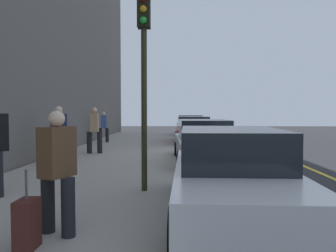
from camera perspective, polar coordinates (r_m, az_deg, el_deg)
name	(u,v)px	position (r m, az deg, el deg)	size (l,w,h in m)	color
ground_plane	(204,161)	(12.25, 6.12, -5.93)	(56.00, 56.00, 0.00)	#28282B
sidewalk	(113,158)	(12.41, -9.31, -5.49)	(28.00, 4.60, 0.15)	#A39E93
lane_stripe_centre	(292,161)	(12.92, 20.49, -5.62)	(28.00, 0.14, 0.01)	gold
snow_bank_curb	(185,161)	(11.46, 2.93, -5.95)	(4.99, 0.56, 0.22)	white
parked_car_charcoal	(190,126)	(23.52, 3.80, -0.01)	(4.33, 1.94, 1.51)	black
parked_car_red	(193,131)	(17.97, 4.30, -0.80)	(4.38, 1.94, 1.51)	black
parked_car_silver	(204,142)	(11.33, 6.14, -2.76)	(4.57, 2.01, 1.51)	black
parked_car_white	(231,176)	(5.57, 10.75, -8.33)	(4.44, 2.00, 1.51)	black
pedestrian_tan_coat	(94,129)	(13.39, -12.46, -0.47)	(0.52, 0.59, 1.81)	black
pedestrian_navy_coat	(59,133)	(10.89, -18.14, -1.21)	(0.58, 0.56, 1.81)	black
pedestrian_blue_coat	(104,126)	(18.09, -10.95, 0.00)	(0.49, 0.52, 1.62)	black
pedestrian_brown_coat	(57,169)	(4.71, -18.39, -6.96)	(0.53, 0.51, 1.66)	black
traffic_light_pole	(144,57)	(6.99, -4.13, 11.65)	(0.35, 0.26, 4.05)	#2D2D19
rolling_suitcase	(27,224)	(4.48, -22.96, -15.20)	(0.34, 0.22, 0.96)	#471E19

